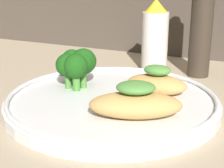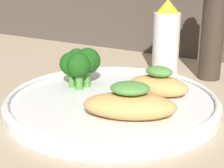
# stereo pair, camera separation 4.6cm
# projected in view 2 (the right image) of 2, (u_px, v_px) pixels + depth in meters

# --- Properties ---
(ground_plane) EXTENTS (1.80, 1.80, 0.01)m
(ground_plane) POSITION_uv_depth(u_px,v_px,m) (112.00, 111.00, 0.47)
(ground_plane) COLOR tan
(plate) EXTENTS (0.29, 0.29, 0.02)m
(plate) POSITION_uv_depth(u_px,v_px,m) (112.00, 101.00, 0.47)
(plate) COLOR white
(plate) RESTS_ON ground_plane
(grilled_meat_front) EXTENTS (0.12, 0.09, 0.04)m
(grilled_meat_front) POSITION_uv_depth(u_px,v_px,m) (130.00, 104.00, 0.40)
(grilled_meat_front) COLOR tan
(grilled_meat_front) RESTS_ON plate
(grilled_meat_middle) EXTENTS (0.09, 0.05, 0.04)m
(grilled_meat_middle) POSITION_uv_depth(u_px,v_px,m) (159.00, 84.00, 0.47)
(grilled_meat_middle) COLOR tan
(grilled_meat_middle) RESTS_ON plate
(broccoli_bunch) EXTENTS (0.06, 0.06, 0.06)m
(broccoli_bunch) POSITION_uv_depth(u_px,v_px,m) (80.00, 63.00, 0.50)
(broccoli_bunch) COLOR #4C8E38
(broccoli_bunch) RESTS_ON plate
(sauce_bottle) EXTENTS (0.05, 0.05, 0.13)m
(sauce_bottle) POSITION_uv_depth(u_px,v_px,m) (166.00, 38.00, 0.62)
(sauce_bottle) COLOR white
(sauce_bottle) RESTS_ON ground_plane
(pepper_grinder) EXTENTS (0.04, 0.04, 0.19)m
(pepper_grinder) POSITION_uv_depth(u_px,v_px,m) (213.00, 27.00, 0.57)
(pepper_grinder) COLOR #382D23
(pepper_grinder) RESTS_ON ground_plane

